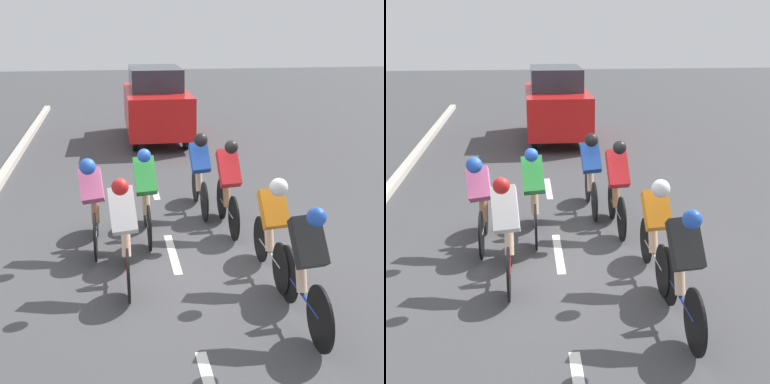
% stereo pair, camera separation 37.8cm
% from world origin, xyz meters
% --- Properties ---
extents(ground_plane, '(60.00, 60.00, 0.00)m').
position_xyz_m(ground_plane, '(0.00, 0.00, 0.00)').
color(ground_plane, '#424244').
extents(lane_stripe_mid, '(0.12, 1.40, 0.01)m').
position_xyz_m(lane_stripe_mid, '(0.00, -0.03, 0.00)').
color(lane_stripe_mid, white).
rests_on(lane_stripe_mid, ground).
extents(lane_stripe_far, '(0.12, 1.40, 0.01)m').
position_xyz_m(lane_stripe_far, '(0.00, -3.23, 0.00)').
color(lane_stripe_far, white).
rests_on(lane_stripe_far, ground).
extents(cyclist_white, '(0.37, 1.68, 1.53)m').
position_xyz_m(cyclist_white, '(0.71, 0.84, 0.79)').
color(cyclist_white, black).
rests_on(cyclist_white, ground).
extents(cyclist_green, '(0.36, 1.68, 1.53)m').
position_xyz_m(cyclist_green, '(0.34, -0.65, 0.78)').
color(cyclist_green, black).
rests_on(cyclist_green, ground).
extents(cyclist_orange, '(0.36, 1.61, 1.47)m').
position_xyz_m(cyclist_orange, '(-1.21, 0.94, 0.78)').
color(cyclist_orange, black).
rests_on(cyclist_orange, ground).
extents(cyclist_black, '(0.36, 1.75, 1.52)m').
position_xyz_m(cyclist_black, '(-1.23, 2.14, 0.78)').
color(cyclist_black, black).
rests_on(cyclist_black, ground).
extents(cyclist_pink, '(0.38, 1.67, 1.48)m').
position_xyz_m(cyclist_pink, '(1.14, -0.39, 0.78)').
color(cyclist_pink, black).
rests_on(cyclist_pink, ground).
extents(cyclist_blue, '(0.36, 1.69, 1.50)m').
position_xyz_m(cyclist_blue, '(-0.69, -1.74, 0.79)').
color(cyclist_blue, black).
rests_on(cyclist_blue, ground).
extents(cyclist_red, '(0.35, 1.66, 1.57)m').
position_xyz_m(cyclist_red, '(-1.01, -0.83, 0.81)').
color(cyclist_red, black).
rests_on(cyclist_red, ground).
extents(support_car, '(1.70, 3.87, 2.03)m').
position_xyz_m(support_car, '(-0.47, -7.94, 1.02)').
color(support_car, black).
rests_on(support_car, ground).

